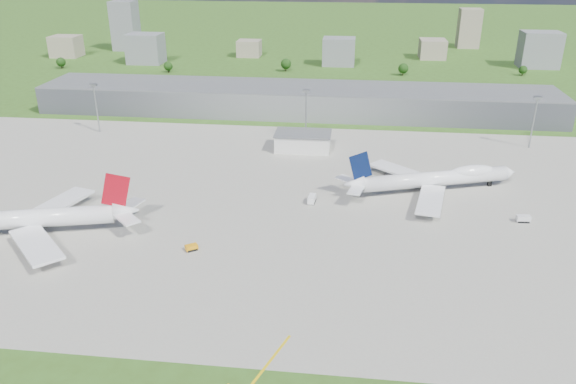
# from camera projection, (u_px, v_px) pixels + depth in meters

# --- Properties ---
(ground) EXTENTS (1400.00, 1400.00, 0.00)m
(ground) POSITION_uv_depth(u_px,v_px,m) (293.00, 120.00, 319.68)
(ground) COLOR #34561B
(ground) RESTS_ON ground
(apron) EXTENTS (360.00, 190.00, 0.08)m
(apron) POSITION_uv_depth(u_px,v_px,m) (289.00, 201.00, 218.74)
(apron) COLOR gray
(apron) RESTS_ON ground
(terminal) EXTENTS (300.00, 42.00, 15.00)m
(terminal) POSITION_uv_depth(u_px,v_px,m) (296.00, 100.00, 330.25)
(terminal) COLOR slate
(terminal) RESTS_ON ground
(ops_building) EXTENTS (26.00, 16.00, 8.00)m
(ops_building) POSITION_uv_depth(u_px,v_px,m) (303.00, 142.00, 271.60)
(ops_building) COLOR silver
(ops_building) RESTS_ON ground
(mast_west) EXTENTS (3.50, 2.00, 25.90)m
(mast_west) POSITION_uv_depth(u_px,v_px,m) (95.00, 99.00, 291.35)
(mast_west) COLOR gray
(mast_west) RESTS_ON ground
(mast_center) EXTENTS (3.50, 2.00, 25.90)m
(mast_center) POSITION_uv_depth(u_px,v_px,m) (306.00, 106.00, 279.66)
(mast_center) COLOR gray
(mast_center) RESTS_ON ground
(mast_east) EXTENTS (3.50, 2.00, 25.90)m
(mast_east) POSITION_uv_depth(u_px,v_px,m) (535.00, 113.00, 267.97)
(mast_east) COLOR gray
(mast_east) RESTS_ON ground
(airliner_red_twin) EXTENTS (76.13, 58.28, 21.18)m
(airliner_red_twin) POSITION_uv_depth(u_px,v_px,m) (28.00, 219.00, 191.40)
(airliner_red_twin) COLOR white
(airliner_red_twin) RESTS_ON ground
(airliner_blue_quad) EXTENTS (71.88, 55.04, 19.33)m
(airliner_blue_quad) POSITION_uv_depth(u_px,v_px,m) (435.00, 179.00, 225.12)
(airliner_blue_quad) COLOR white
(airliner_blue_quad) RESTS_ON ground
(tug_yellow) EXTENTS (4.54, 4.10, 1.93)m
(tug_yellow) POSITION_uv_depth(u_px,v_px,m) (192.00, 248.00, 182.97)
(tug_yellow) COLOR orange
(tug_yellow) RESTS_ON ground
(van_white_near) EXTENTS (3.10, 5.93, 2.86)m
(van_white_near) POSITION_uv_depth(u_px,v_px,m) (312.00, 199.00, 216.54)
(van_white_near) COLOR white
(van_white_near) RESTS_ON ground
(van_white_far) EXTENTS (5.01, 2.64, 2.52)m
(van_white_far) POSITION_uv_depth(u_px,v_px,m) (523.00, 219.00, 201.46)
(van_white_far) COLOR silver
(van_white_far) RESTS_ON ground
(bldg_far_w) EXTENTS (24.00, 20.00, 18.00)m
(bldg_far_w) POSITION_uv_depth(u_px,v_px,m) (66.00, 46.00, 493.73)
(bldg_far_w) COLOR gray
(bldg_far_w) RESTS_ON ground
(bldg_w) EXTENTS (28.00, 22.00, 24.00)m
(bldg_w) POSITION_uv_depth(u_px,v_px,m) (146.00, 48.00, 465.86)
(bldg_w) COLOR slate
(bldg_w) RESTS_ON ground
(bldg_cw) EXTENTS (20.00, 18.00, 14.00)m
(bldg_cw) POSITION_uv_depth(u_px,v_px,m) (249.00, 48.00, 495.70)
(bldg_cw) COLOR gray
(bldg_cw) RESTS_ON ground
(bldg_c) EXTENTS (26.00, 20.00, 22.00)m
(bldg_c) POSITION_uv_depth(u_px,v_px,m) (339.00, 52.00, 458.34)
(bldg_c) COLOR slate
(bldg_c) RESTS_ON ground
(bldg_ce) EXTENTS (22.00, 24.00, 16.00)m
(bldg_ce) POSITION_uv_depth(u_px,v_px,m) (432.00, 49.00, 487.37)
(bldg_ce) COLOR gray
(bldg_ce) RESTS_ON ground
(bldg_e) EXTENTS (30.00, 22.00, 28.00)m
(bldg_e) POSITION_uv_depth(u_px,v_px,m) (539.00, 50.00, 449.21)
(bldg_e) COLOR slate
(bldg_e) RESTS_ON ground
(bldg_tall_w) EXTENTS (22.00, 20.00, 44.00)m
(bldg_tall_w) POSITION_uv_depth(u_px,v_px,m) (125.00, 26.00, 520.52)
(bldg_tall_w) COLOR slate
(bldg_tall_w) RESTS_ON ground
(bldg_tall_e) EXTENTS (20.00, 18.00, 36.00)m
(bldg_tall_e) POSITION_uv_depth(u_px,v_px,m) (469.00, 28.00, 533.54)
(bldg_tall_e) COLOR gray
(bldg_tall_e) RESTS_ON ground
(tree_far_w) EXTENTS (7.20, 7.20, 8.80)m
(tree_far_w) POSITION_uv_depth(u_px,v_px,m) (61.00, 62.00, 447.76)
(tree_far_w) COLOR #382314
(tree_far_w) RESTS_ON ground
(tree_w) EXTENTS (6.75, 6.75, 8.25)m
(tree_w) POSITION_uv_depth(u_px,v_px,m) (168.00, 66.00, 433.79)
(tree_w) COLOR #382314
(tree_w) RESTS_ON ground
(tree_c) EXTENTS (8.10, 8.10, 9.90)m
(tree_c) POSITION_uv_depth(u_px,v_px,m) (286.00, 64.00, 437.45)
(tree_c) COLOR #382314
(tree_c) RESTS_ON ground
(tree_e) EXTENTS (7.65, 7.65, 9.35)m
(tree_e) POSITION_uv_depth(u_px,v_px,m) (403.00, 68.00, 423.48)
(tree_e) COLOR #382314
(tree_e) RESTS_ON ground
(tree_far_e) EXTENTS (6.30, 6.30, 7.70)m
(tree_far_e) POSITION_uv_depth(u_px,v_px,m) (523.00, 70.00, 423.40)
(tree_far_e) COLOR #382314
(tree_far_e) RESTS_ON ground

